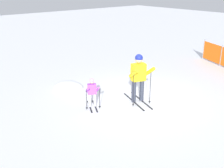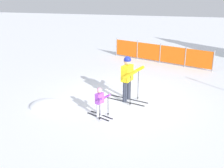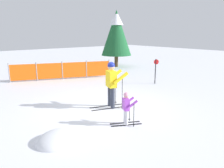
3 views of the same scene
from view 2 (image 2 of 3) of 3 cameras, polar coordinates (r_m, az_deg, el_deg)
ground_plane at (r=11.19m, az=2.16°, el=-2.78°), size 60.00×60.00×0.00m
skier_adult at (r=10.55m, az=3.23°, el=1.90°), size 1.69×0.96×1.76m
skier_child at (r=9.43m, az=-2.48°, el=-3.25°), size 0.98×0.66×1.04m
safety_fence at (r=16.22m, az=9.76°, el=6.19°), size 5.57×2.31×1.11m
snow_mound at (r=10.64m, az=-13.01°, el=-4.55°), size 1.33×1.13×0.53m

